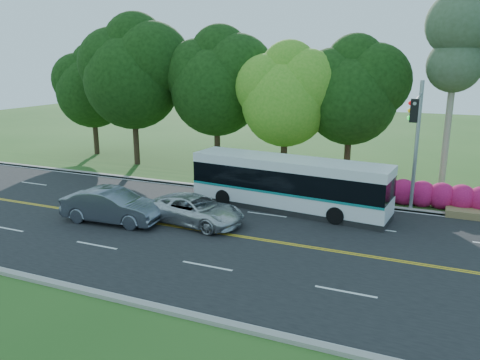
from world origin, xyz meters
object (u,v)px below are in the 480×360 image
at_px(transit_bus, 288,184).
at_px(suv, 195,210).
at_px(traffic_signal, 416,130).
at_px(sedan, 112,206).

xyz_separation_m(transit_bus, suv, (-3.58, -4.05, -0.70)).
height_order(traffic_signal, sedan, traffic_signal).
xyz_separation_m(traffic_signal, suv, (-9.84, -4.63, -3.94)).
bearing_deg(traffic_signal, suv, -154.81).
bearing_deg(sedan, transit_bus, -58.30).
distance_m(sedan, suv, 4.19).
distance_m(traffic_signal, suv, 11.57).
bearing_deg(traffic_signal, transit_bus, -174.67).
bearing_deg(sedan, traffic_signal, -70.62).
xyz_separation_m(traffic_signal, sedan, (-13.78, -6.06, -3.80)).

